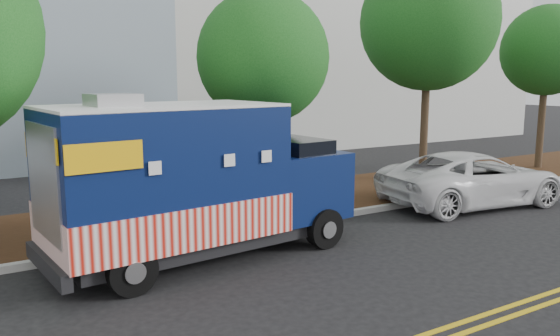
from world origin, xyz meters
TOP-DOWN VIEW (x-y plane):
  - ground at (0.00, 0.00)m, footprint 120.00×120.00m
  - curb at (0.00, 1.40)m, footprint 120.00×0.18m
  - mulch_strip at (0.00, 3.50)m, footprint 120.00×4.00m
  - centerline_near at (0.00, -4.45)m, footprint 120.00×0.10m
  - centerline_far at (0.00, -4.70)m, footprint 120.00×0.10m
  - tree_b at (0.98, 2.99)m, footprint 3.45×3.45m
  - tree_c at (7.54, 3.62)m, footprint 4.49×4.49m
  - tree_d at (13.27, 3.13)m, footprint 3.37×3.37m
  - sign_post at (-3.77, 1.55)m, footprint 0.06×0.06m
  - food_truck at (-2.17, 0.33)m, footprint 6.48×2.97m
  - white_car at (6.45, 0.61)m, footprint 5.73×3.18m

SIDE VIEW (x-z plane):
  - ground at x=0.00m, z-range 0.00..0.00m
  - centerline_near at x=0.00m, z-range 0.00..0.01m
  - centerline_far at x=0.00m, z-range 0.00..0.01m
  - curb at x=0.00m, z-range 0.00..0.15m
  - mulch_strip at x=0.00m, z-range 0.00..0.15m
  - white_car at x=6.45m, z-range 0.00..1.52m
  - sign_post at x=-3.77m, z-range 0.00..2.40m
  - food_truck at x=-2.17m, z-range -0.16..3.16m
  - tree_b at x=0.98m, z-range 1.18..7.01m
  - tree_d at x=13.27m, z-range 1.44..7.71m
  - tree_c at x=7.54m, z-range 1.56..9.20m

